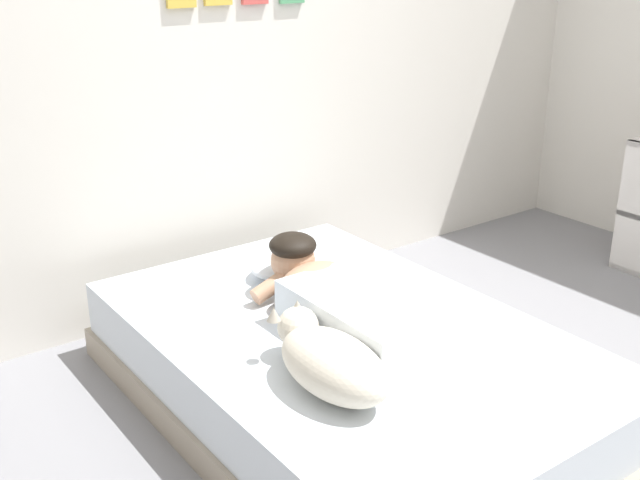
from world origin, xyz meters
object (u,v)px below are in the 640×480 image
Objects in this scene: pillow at (303,261)px; dog at (329,360)px; person_lying at (346,300)px; bed at (347,369)px; coffee_cup at (292,273)px; cell_phone at (300,333)px.

pillow is 0.90× the size of dog.
bed is at bearing -118.97° from person_lying.
coffee_cup is (-0.10, -0.05, -0.02)m from pillow.
dog is at bearing -136.62° from bed.
person_lying reaches higher than dog.
coffee_cup is at bearing 63.47° from dog.
bed is 0.51m from dog.
pillow is 4.16× the size of coffee_cup.
person_lying is at bearing -11.78° from cell_phone.
bed is 2.27× the size of person_lying.
coffee_cup is (0.40, 0.80, -0.07)m from dog.
dog is 4.60× the size of coffee_cup.
bed is at bearing -99.96° from coffee_cup.
dog reaches higher than coffee_cup.
coffee_cup is (0.09, 0.51, 0.22)m from bed.
pillow is 3.71× the size of cell_phone.
bed is 0.26m from cell_phone.
pillow is at bearing 59.80° from dog.
person_lying is at bearing 44.87° from dog.
pillow is 0.99m from dog.
bed is 0.63m from pillow.
cell_phone is (-0.26, -0.43, -0.03)m from coffee_cup.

